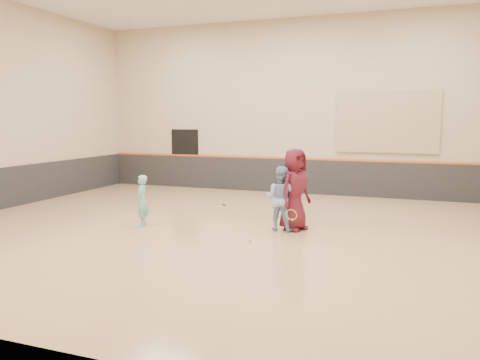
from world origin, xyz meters
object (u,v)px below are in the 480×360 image
(girl, at_px, (142,201))
(young_man, at_px, (295,189))
(spare_racket, at_px, (220,203))
(instructor, at_px, (280,198))

(girl, distance_m, young_man, 3.70)
(girl, relative_size, spare_racket, 1.74)
(instructor, xyz_separation_m, spare_racket, (-2.63, 2.68, -0.74))
(girl, xyz_separation_m, instructor, (3.28, 0.75, 0.13))
(spare_racket, bearing_deg, instructor, -45.50)
(instructor, bearing_deg, young_man, -145.97)
(instructor, relative_size, young_man, 0.79)
(instructor, xyz_separation_m, young_man, (0.30, 0.15, 0.20))
(instructor, distance_m, spare_racket, 3.83)
(girl, height_order, instructor, instructor)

